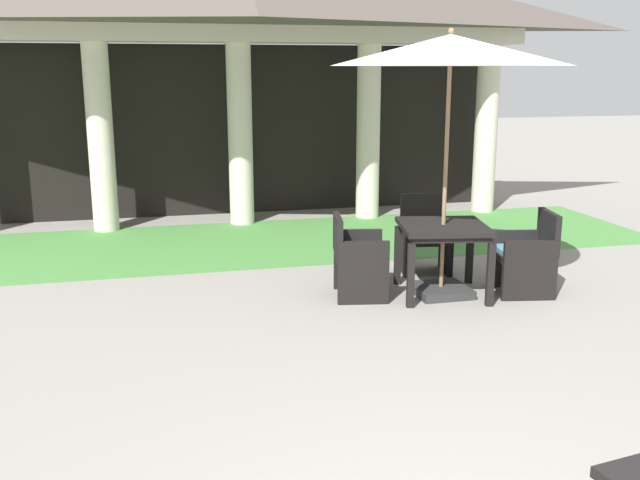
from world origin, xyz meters
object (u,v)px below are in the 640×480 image
at_px(patio_table_mid_left, 443,234).
at_px(patio_umbrella_mid_left, 450,54).
at_px(patio_chair_mid_left_east, 526,257).
at_px(patio_chair_mid_left_north, 425,238).
at_px(patio_chair_mid_left_west, 357,258).

bearing_deg(patio_table_mid_left, patio_umbrella_mid_left, -116.57).
relative_size(patio_umbrella_mid_left, patio_chair_mid_left_east, 3.09).
xyz_separation_m(patio_table_mid_left, patio_umbrella_mid_left, (-0.00, -0.00, 1.81)).
relative_size(patio_table_mid_left, patio_umbrella_mid_left, 0.38).
relative_size(patio_umbrella_mid_left, patio_chair_mid_left_north, 3.02).
bearing_deg(patio_chair_mid_left_north, patio_table_mid_left, 90.00).
bearing_deg(patio_chair_mid_left_west, patio_chair_mid_left_north, 135.11).
relative_size(patio_chair_mid_left_west, patio_chair_mid_left_east, 0.97).
distance_m(patio_chair_mid_left_east, patio_chair_mid_left_north, 1.27).
bearing_deg(patio_chair_mid_left_west, patio_chair_mid_left_east, 90.00).
bearing_deg(patio_umbrella_mid_left, patio_chair_mid_left_north, 79.38).
bearing_deg(patio_table_mid_left, patio_chair_mid_left_east, -10.62).
height_order(patio_umbrella_mid_left, patio_chair_mid_left_west, patio_umbrella_mid_left).
xyz_separation_m(patio_chair_mid_left_east, patio_chair_mid_left_north, (-0.71, 1.05, 0.00)).
xyz_separation_m(patio_table_mid_left, patio_chair_mid_left_east, (0.88, -0.16, -0.25)).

